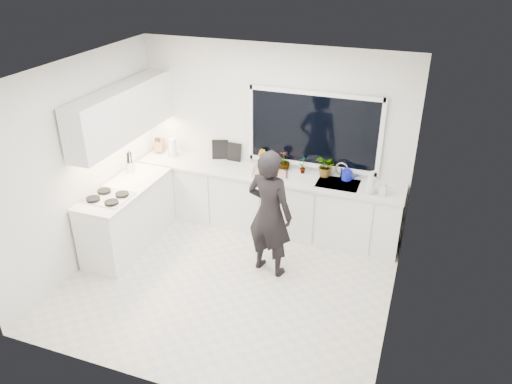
% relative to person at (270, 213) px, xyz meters
% --- Properties ---
extents(floor, '(4.00, 3.50, 0.02)m').
position_rel_person_xyz_m(floor, '(-0.39, -0.44, -0.87)').
color(floor, beige).
rests_on(floor, ground).
extents(wall_back, '(4.00, 0.02, 2.70)m').
position_rel_person_xyz_m(wall_back, '(-0.39, 1.32, 0.49)').
color(wall_back, white).
rests_on(wall_back, ground).
extents(wall_left, '(0.02, 3.50, 2.70)m').
position_rel_person_xyz_m(wall_left, '(-2.40, -0.44, 0.49)').
color(wall_left, white).
rests_on(wall_left, ground).
extents(wall_right, '(0.02, 3.50, 2.70)m').
position_rel_person_xyz_m(wall_right, '(1.62, -0.44, 0.49)').
color(wall_right, white).
rests_on(wall_right, ground).
extents(ceiling, '(4.00, 3.50, 0.02)m').
position_rel_person_xyz_m(ceiling, '(-0.39, -0.44, 1.85)').
color(ceiling, white).
rests_on(ceiling, wall_back).
extents(window, '(1.80, 0.02, 1.00)m').
position_rel_person_xyz_m(window, '(0.21, 1.29, 0.69)').
color(window, black).
rests_on(window, wall_back).
extents(base_cabinets_back, '(3.92, 0.58, 0.88)m').
position_rel_person_xyz_m(base_cabinets_back, '(-0.39, 1.01, -0.42)').
color(base_cabinets_back, white).
rests_on(base_cabinets_back, floor).
extents(base_cabinets_left, '(0.58, 1.60, 0.88)m').
position_rel_person_xyz_m(base_cabinets_left, '(-2.06, -0.09, -0.42)').
color(base_cabinets_left, white).
rests_on(base_cabinets_left, floor).
extents(countertop_back, '(3.94, 0.62, 0.04)m').
position_rel_person_xyz_m(countertop_back, '(-0.39, 1.00, 0.04)').
color(countertop_back, silver).
rests_on(countertop_back, base_cabinets_back).
extents(countertop_left, '(0.62, 1.60, 0.04)m').
position_rel_person_xyz_m(countertop_left, '(-2.06, -0.09, 0.04)').
color(countertop_left, silver).
rests_on(countertop_left, base_cabinets_left).
extents(upper_cabinets, '(0.34, 2.10, 0.70)m').
position_rel_person_xyz_m(upper_cabinets, '(-2.18, 0.26, 0.99)').
color(upper_cabinets, white).
rests_on(upper_cabinets, wall_left).
extents(sink, '(0.58, 0.42, 0.14)m').
position_rel_person_xyz_m(sink, '(0.66, 1.01, 0.01)').
color(sink, silver).
rests_on(sink, countertop_back).
extents(faucet, '(0.03, 0.03, 0.22)m').
position_rel_person_xyz_m(faucet, '(0.66, 1.21, 0.17)').
color(faucet, silver).
rests_on(faucet, countertop_back).
extents(stovetop, '(0.56, 0.48, 0.03)m').
position_rel_person_xyz_m(stovetop, '(-2.08, -0.44, 0.08)').
color(stovetop, black).
rests_on(stovetop, countertop_left).
extents(person, '(0.70, 0.54, 1.72)m').
position_rel_person_xyz_m(person, '(0.00, 0.00, 0.00)').
color(person, black).
rests_on(person, floor).
extents(pizza_tray, '(0.58, 0.49, 0.03)m').
position_rel_person_xyz_m(pizza_tray, '(-0.32, 0.98, 0.08)').
color(pizza_tray, silver).
rests_on(pizza_tray, countertop_back).
extents(pizza, '(0.53, 0.43, 0.01)m').
position_rel_person_xyz_m(pizza, '(-0.32, 0.98, 0.09)').
color(pizza, red).
rests_on(pizza, pizza_tray).
extents(watering_can, '(0.16, 0.16, 0.13)m').
position_rel_person_xyz_m(watering_can, '(0.74, 1.17, 0.13)').
color(watering_can, '#131CB9').
rests_on(watering_can, countertop_back).
extents(paper_towel_roll, '(0.15, 0.15, 0.26)m').
position_rel_person_xyz_m(paper_towel_roll, '(-1.95, 1.11, 0.19)').
color(paper_towel_roll, silver).
rests_on(paper_towel_roll, countertop_back).
extents(knife_block, '(0.14, 0.12, 0.22)m').
position_rel_person_xyz_m(knife_block, '(-2.22, 1.15, 0.17)').
color(knife_block, '#9F6E4A').
rests_on(knife_block, countertop_back).
extents(utensil_crock, '(0.15, 0.15, 0.16)m').
position_rel_person_xyz_m(utensil_crock, '(-2.24, 0.36, 0.14)').
color(utensil_crock, silver).
rests_on(utensil_crock, countertop_left).
extents(picture_frame_large, '(0.22, 0.03, 0.28)m').
position_rel_person_xyz_m(picture_frame_large, '(-0.99, 1.25, 0.20)').
color(picture_frame_large, black).
rests_on(picture_frame_large, countertop_back).
extents(picture_frame_small, '(0.24, 0.10, 0.30)m').
position_rel_person_xyz_m(picture_frame_small, '(-1.22, 1.25, 0.21)').
color(picture_frame_small, black).
rests_on(picture_frame_small, countertop_back).
extents(herb_plants, '(1.25, 0.38, 0.32)m').
position_rel_person_xyz_m(herb_plants, '(0.17, 1.17, 0.21)').
color(herb_plants, '#26662D').
rests_on(herb_plants, countertop_back).
extents(soap_bottles, '(0.31, 0.18, 0.33)m').
position_rel_person_xyz_m(soap_bottles, '(1.16, 0.86, 0.21)').
color(soap_bottles, '#D8BF66').
rests_on(soap_bottles, countertop_back).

